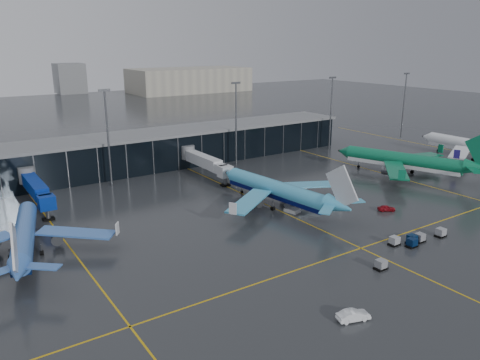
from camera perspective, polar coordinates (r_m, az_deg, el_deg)
ground at (r=94.40m, az=3.59°, el=-6.55°), size 600.00×600.00×0.00m
terminal_pier at (r=144.63m, az=-11.45°, el=3.56°), size 142.00×17.00×10.70m
jet_bridges at (r=117.73m, az=-23.61°, el=-0.89°), size 94.00×27.50×7.20m
flood_masts at (r=134.25m, az=-7.68°, el=6.41°), size 203.00×0.50×25.50m
distant_hangars at (r=355.32m, az=-17.20°, el=11.17°), size 260.00×71.00×22.00m
taxi_lines at (r=107.93m, az=4.40°, el=-3.56°), size 220.00×120.00×0.02m
airliner_arkefly at (r=92.26m, az=-24.96°, el=-4.82°), size 40.44×43.92×11.56m
airliner_klm_near at (r=108.40m, az=4.41°, el=0.07°), size 40.86×45.31×12.74m
airliner_aer_lingus at (r=141.84m, az=19.30°, el=3.30°), size 51.95×55.21×13.69m
airliner_ba at (r=170.98m, az=26.73°, el=4.52°), size 38.94×44.20×13.43m
baggage_carts at (r=93.85m, az=20.09°, el=-7.21°), size 23.03×6.63×1.70m
mobile_airstair at (r=106.24m, az=6.39°, el=-3.51°), size 2.96×3.66×3.45m
service_van_red at (r=111.33m, az=17.42°, el=-3.30°), size 4.17×3.41×1.34m
service_van_white at (r=68.62m, az=13.65°, el=-15.74°), size 4.98×2.94×1.55m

